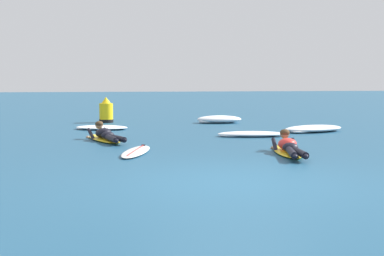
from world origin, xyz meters
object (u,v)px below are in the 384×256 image
surfer_near (289,148)px  surfer_far (105,136)px  channel_marker_buoy (106,112)px  drifting_surfboard (136,151)px

surfer_near → surfer_far: same height
surfer_near → channel_marker_buoy: channel_marker_buoy is taller
drifting_surfboard → channel_marker_buoy: (-0.31, 8.96, 0.35)m
surfer_far → channel_marker_buoy: (0.27, 6.41, 0.24)m
surfer_far → drifting_surfboard: 2.62m
surfer_near → drifting_surfboard: 3.31m
channel_marker_buoy → surfer_far: bearing=-92.4°
surfer_near → surfer_far: 5.06m
surfer_near → drifting_surfboard: (-3.21, 0.81, -0.10)m
surfer_far → channel_marker_buoy: size_ratio=2.59×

